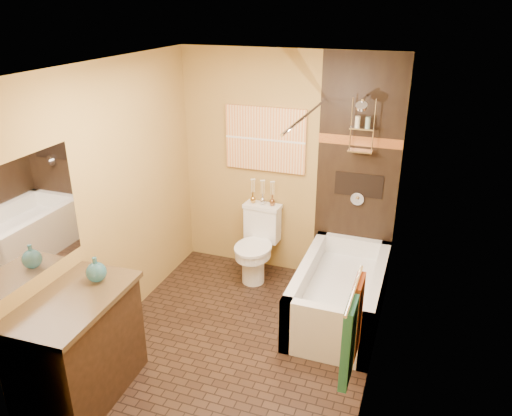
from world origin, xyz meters
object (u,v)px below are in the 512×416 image
at_px(toilet, 257,244).
at_px(vanity, 78,347).
at_px(bathtub, 339,297).
at_px(sunset_painting, 265,139).

xyz_separation_m(toilet, vanity, (-0.69, -2.21, 0.04)).
relative_size(toilet, vanity, 0.78).
bearing_deg(vanity, toilet, 70.52).
bearing_deg(toilet, vanity, -103.44).
xyz_separation_m(bathtub, vanity, (-1.72, -1.75, 0.23)).
relative_size(sunset_painting, toilet, 1.10).
relative_size(sunset_painting, vanity, 0.86).
xyz_separation_m(sunset_painting, bathtub, (1.03, -0.73, -1.33)).
bearing_deg(vanity, bathtub, 43.35).
height_order(toilet, vanity, vanity).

